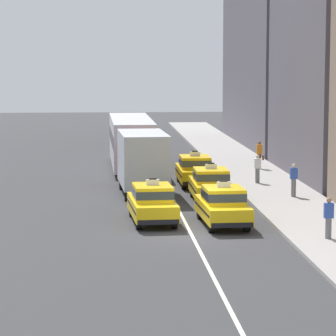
{
  "coord_description": "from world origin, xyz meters",
  "views": [
    {
      "loc": [
        -3.64,
        -35.61,
        7.19
      ],
      "look_at": [
        -0.09,
        11.63,
        1.3
      ],
      "focal_mm": 96.9,
      "sensor_mm": 36.0,
      "label": 1
    }
  ],
  "objects_px": {
    "box_truck_left_second": "(142,160)",
    "pedestrian_mid_block": "(329,218)",
    "taxi_right_third": "(195,170)",
    "taxi_left_nearest": "(152,203)",
    "pedestrian_trailing": "(294,180)",
    "pedestrian_near_crosswalk": "(258,169)",
    "bus_left_third": "(131,140)",
    "pedestrian_by_storefront": "(259,155)",
    "taxi_right_nearest": "(223,205)",
    "taxi_right_second": "(211,184)"
  },
  "relations": [
    {
      "from": "box_truck_left_second",
      "to": "pedestrian_mid_block",
      "type": "height_order",
      "value": "box_truck_left_second"
    },
    {
      "from": "taxi_right_third",
      "to": "pedestrian_mid_block",
      "type": "height_order",
      "value": "taxi_right_third"
    },
    {
      "from": "taxi_left_nearest",
      "to": "pedestrian_trailing",
      "type": "distance_m",
      "value": 9.43
    },
    {
      "from": "pedestrian_near_crosswalk",
      "to": "pedestrian_trailing",
      "type": "relative_size",
      "value": 0.95
    },
    {
      "from": "pedestrian_near_crosswalk",
      "to": "pedestrian_trailing",
      "type": "distance_m",
      "value": 5.09
    },
    {
      "from": "bus_left_third",
      "to": "taxi_right_third",
      "type": "bearing_deg",
      "value": -67.75
    },
    {
      "from": "taxi_left_nearest",
      "to": "pedestrian_near_crosswalk",
      "type": "xyz_separation_m",
      "value": [
        6.48,
        10.79,
        0.07
      ]
    },
    {
      "from": "pedestrian_by_storefront",
      "to": "taxi_right_third",
      "type": "bearing_deg",
      "value": -127.94
    },
    {
      "from": "taxi_left_nearest",
      "to": "bus_left_third",
      "type": "bearing_deg",
      "value": 90.76
    },
    {
      "from": "taxi_right_nearest",
      "to": "pedestrian_mid_block",
      "type": "relative_size",
      "value": 2.88
    },
    {
      "from": "box_truck_left_second",
      "to": "taxi_right_third",
      "type": "distance_m",
      "value": 4.2
    },
    {
      "from": "bus_left_third",
      "to": "pedestrian_mid_block",
      "type": "bearing_deg",
      "value": -73.98
    },
    {
      "from": "bus_left_third",
      "to": "pedestrian_mid_block",
      "type": "distance_m",
      "value": 24.7
    },
    {
      "from": "taxi_left_nearest",
      "to": "bus_left_third",
      "type": "distance_m",
      "value": 19.08
    },
    {
      "from": "taxi_right_second",
      "to": "pedestrian_near_crosswalk",
      "type": "xyz_separation_m",
      "value": [
        3.28,
        5.4,
        0.07
      ]
    },
    {
      "from": "taxi_right_third",
      "to": "box_truck_left_second",
      "type": "bearing_deg",
      "value": -138.68
    },
    {
      "from": "pedestrian_near_crosswalk",
      "to": "taxi_right_second",
      "type": "bearing_deg",
      "value": -121.29
    },
    {
      "from": "box_truck_left_second",
      "to": "taxi_right_nearest",
      "type": "bearing_deg",
      "value": -71.89
    },
    {
      "from": "bus_left_third",
      "to": "taxi_right_second",
      "type": "xyz_separation_m",
      "value": [
        3.45,
        -13.67,
        -0.94
      ]
    },
    {
      "from": "pedestrian_mid_block",
      "to": "taxi_right_third",
      "type": "bearing_deg",
      "value": 102.72
    },
    {
      "from": "taxi_left_nearest",
      "to": "taxi_right_second",
      "type": "xyz_separation_m",
      "value": [
        3.2,
        5.39,
        0.0
      ]
    },
    {
      "from": "box_truck_left_second",
      "to": "pedestrian_near_crosswalk",
      "type": "height_order",
      "value": "box_truck_left_second"
    },
    {
      "from": "taxi_right_second",
      "to": "bus_left_third",
      "type": "bearing_deg",
      "value": 104.17
    },
    {
      "from": "box_truck_left_second",
      "to": "pedestrian_by_storefront",
      "type": "xyz_separation_m",
      "value": [
        7.79,
        8.75,
        -0.75
      ]
    },
    {
      "from": "taxi_right_nearest",
      "to": "pedestrian_mid_block",
      "type": "bearing_deg",
      "value": -46.36
    },
    {
      "from": "pedestrian_mid_block",
      "to": "pedestrian_by_storefront",
      "type": "bearing_deg",
      "value": 86.98
    },
    {
      "from": "taxi_left_nearest",
      "to": "pedestrian_mid_block",
      "type": "height_order",
      "value": "taxi_left_nearest"
    },
    {
      "from": "taxi_left_nearest",
      "to": "taxi_right_third",
      "type": "bearing_deg",
      "value": 74.85
    },
    {
      "from": "taxi_right_third",
      "to": "pedestrian_trailing",
      "type": "bearing_deg",
      "value": -50.09
    },
    {
      "from": "taxi_right_nearest",
      "to": "pedestrian_near_crosswalk",
      "type": "distance_m",
      "value": 12.2
    },
    {
      "from": "pedestrian_by_storefront",
      "to": "pedestrian_trailing",
      "type": "xyz_separation_m",
      "value": [
        -0.27,
        -11.34,
        -0.03
      ]
    },
    {
      "from": "taxi_right_second",
      "to": "pedestrian_trailing",
      "type": "relative_size",
      "value": 2.75
    },
    {
      "from": "taxi_left_nearest",
      "to": "pedestrian_by_storefront",
      "type": "xyz_separation_m",
      "value": [
        7.71,
        17.14,
        0.15
      ]
    },
    {
      "from": "pedestrian_near_crosswalk",
      "to": "pedestrian_trailing",
      "type": "bearing_deg",
      "value": -79.16
    },
    {
      "from": "taxi_right_third",
      "to": "pedestrian_trailing",
      "type": "relative_size",
      "value": 2.74
    },
    {
      "from": "taxi_left_nearest",
      "to": "pedestrian_trailing",
      "type": "bearing_deg",
      "value": 37.9
    },
    {
      "from": "box_truck_left_second",
      "to": "taxi_right_nearest",
      "type": "relative_size",
      "value": 1.53
    },
    {
      "from": "taxi_left_nearest",
      "to": "bus_left_third",
      "type": "relative_size",
      "value": 0.41
    },
    {
      "from": "taxi_right_third",
      "to": "pedestrian_by_storefront",
      "type": "height_order",
      "value": "taxi_right_third"
    },
    {
      "from": "taxi_right_third",
      "to": "pedestrian_trailing",
      "type": "height_order",
      "value": "taxi_right_third"
    },
    {
      "from": "taxi_left_nearest",
      "to": "pedestrian_mid_block",
      "type": "xyz_separation_m",
      "value": [
        6.56,
        -4.66,
        0.08
      ]
    },
    {
      "from": "box_truck_left_second",
      "to": "pedestrian_trailing",
      "type": "xyz_separation_m",
      "value": [
        7.52,
        -2.6,
        -0.79
      ]
    },
    {
      "from": "bus_left_third",
      "to": "pedestrian_by_storefront",
      "type": "relative_size",
      "value": 6.46
    },
    {
      "from": "pedestrian_by_storefront",
      "to": "taxi_right_nearest",
      "type": "bearing_deg",
      "value": -104.78
    },
    {
      "from": "pedestrian_near_crosswalk",
      "to": "pedestrian_mid_block",
      "type": "xyz_separation_m",
      "value": [
        0.08,
        -15.46,
        0.02
      ]
    },
    {
      "from": "box_truck_left_second",
      "to": "taxi_right_second",
      "type": "relative_size",
      "value": 1.54
    },
    {
      "from": "taxi_left_nearest",
      "to": "pedestrian_mid_block",
      "type": "bearing_deg",
      "value": -35.41
    },
    {
      "from": "taxi_right_second",
      "to": "pedestrian_trailing",
      "type": "bearing_deg",
      "value": 5.41
    },
    {
      "from": "box_truck_left_second",
      "to": "taxi_right_second",
      "type": "distance_m",
      "value": 4.53
    },
    {
      "from": "taxi_left_nearest",
      "to": "pedestrian_trailing",
      "type": "relative_size",
      "value": 2.79
    }
  ]
}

